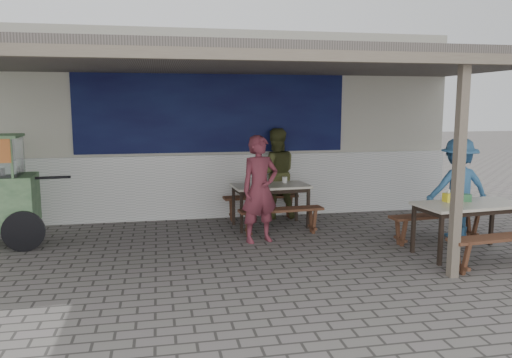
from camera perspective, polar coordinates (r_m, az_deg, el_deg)
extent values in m
plane|color=#5E5A55|center=(6.77, -0.18, -9.87)|extent=(60.00, 60.00, 0.00)
cube|color=#BBB7A8|center=(9.99, -4.13, 6.28)|extent=(9.00, 1.20, 3.50)
cube|color=white|center=(9.48, -3.59, -0.82)|extent=(9.00, 0.10, 1.20)
cube|color=#101D4E|center=(9.35, -4.91, 7.96)|extent=(5.00, 0.03, 1.60)
cube|color=#59524C|center=(7.43, -1.70, 13.26)|extent=(9.00, 4.20, 0.12)
cube|color=#746B57|center=(5.42, 1.97, 13.98)|extent=(9.00, 0.12, 0.12)
cube|color=#746B57|center=(6.52, 22.14, 0.98)|extent=(0.11, 0.11, 2.70)
cube|color=beige|center=(8.69, 1.66, -0.79)|extent=(1.36, 0.81, 0.04)
cube|color=black|center=(8.70, 1.66, -1.18)|extent=(1.25, 0.70, 0.06)
cube|color=black|center=(8.32, -1.66, -3.84)|extent=(0.05, 0.05, 0.71)
cube|color=black|center=(8.67, 5.98, -3.37)|extent=(0.05, 0.05, 0.71)
cube|color=black|center=(8.89, -2.58, -3.05)|extent=(0.05, 0.05, 0.71)
cube|color=black|center=(9.22, 4.64, -2.65)|extent=(0.05, 0.05, 0.71)
cube|color=brown|center=(8.18, 2.90, -3.53)|extent=(1.42, 0.39, 0.04)
cube|color=brown|center=(8.07, -0.86, -5.31)|extent=(0.07, 0.28, 0.41)
cube|color=brown|center=(8.41, 6.48, -4.80)|extent=(0.07, 0.28, 0.41)
cube|color=brown|center=(9.31, 0.56, -2.04)|extent=(1.42, 0.39, 0.04)
cube|color=brown|center=(9.22, -2.76, -3.57)|extent=(0.07, 0.28, 0.41)
cube|color=brown|center=(9.52, 3.76, -3.20)|extent=(0.07, 0.28, 0.41)
cube|color=beige|center=(7.69, 23.22, -2.70)|extent=(1.57, 0.89, 0.04)
cube|color=black|center=(7.70, 23.19, -3.14)|extent=(1.46, 0.78, 0.06)
cube|color=black|center=(7.11, 20.35, -6.51)|extent=(0.05, 0.05, 0.71)
cube|color=black|center=(7.59, 17.54, -5.44)|extent=(0.05, 0.05, 0.71)
cube|color=black|center=(8.44, 25.33, -4.48)|extent=(0.05, 0.05, 0.71)
cube|color=brown|center=(7.27, 26.53, -5.96)|extent=(1.62, 0.45, 0.04)
cube|color=brown|center=(6.90, 22.43, -8.38)|extent=(0.08, 0.28, 0.41)
cube|color=brown|center=(8.27, 20.07, -3.91)|extent=(1.62, 0.45, 0.04)
cube|color=brown|center=(7.95, 16.21, -5.88)|extent=(0.08, 0.28, 0.41)
cube|color=brown|center=(8.72, 23.43, -4.99)|extent=(0.08, 0.28, 0.41)
cylinder|color=black|center=(8.06, -25.04, -5.45)|extent=(0.61, 0.09, 0.60)
cylinder|color=black|center=(8.28, -23.01, 0.12)|extent=(0.76, 0.09, 0.04)
imported|color=maroon|center=(7.73, 0.44, -1.17)|extent=(0.69, 0.54, 1.67)
imported|color=#494C25|center=(9.40, 2.22, 0.64)|extent=(0.86, 0.68, 1.70)
imported|color=teal|center=(8.67, 22.07, -0.94)|extent=(1.10, 0.70, 1.61)
cube|color=yellow|center=(7.67, 21.14, -1.99)|extent=(0.14, 0.14, 0.13)
cube|color=#337343|center=(7.80, 22.80, -1.98)|extent=(0.19, 0.16, 0.11)
cylinder|color=white|center=(8.94, 3.29, -0.07)|extent=(0.09, 0.09, 0.10)
imported|color=white|center=(8.58, -0.24, -0.62)|extent=(0.21, 0.21, 0.05)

